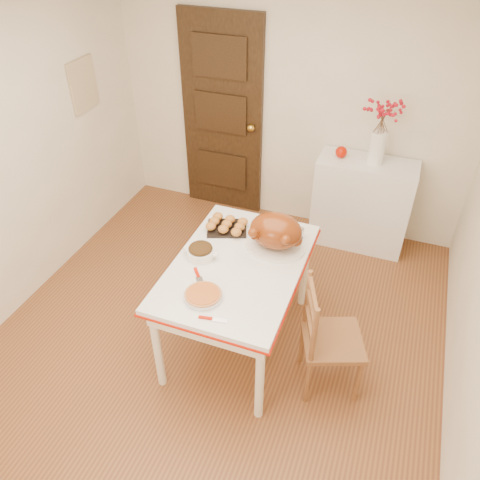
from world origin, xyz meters
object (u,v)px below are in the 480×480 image
at_px(turkey_platter, 276,233).
at_px(pumpkin_pie, 203,295).
at_px(chair_oak, 333,338).
at_px(kitchen_table, 238,304).
at_px(sideboard, 361,204).

xyz_separation_m(turkey_platter, pumpkin_pie, (-0.28, -0.67, -0.12)).
bearing_deg(chair_oak, kitchen_table, 58.81).
bearing_deg(chair_oak, pumpkin_pie, 86.17).
height_order(chair_oak, turkey_platter, turkey_platter).
bearing_deg(sideboard, chair_oak, -87.06).
bearing_deg(sideboard, turkey_platter, -108.72).
bearing_deg(turkey_platter, chair_oak, -41.26).
bearing_deg(pumpkin_pie, turkey_platter, 66.95).
relative_size(kitchen_table, chair_oak, 1.44).
distance_m(kitchen_table, turkey_platter, 0.64).
xyz_separation_m(kitchen_table, turkey_platter, (0.19, 0.27, 0.54)).
distance_m(sideboard, chair_oak, 1.79).
xyz_separation_m(sideboard, chair_oak, (0.09, -1.79, 0.01)).
relative_size(sideboard, pumpkin_pie, 3.58).
relative_size(sideboard, turkey_platter, 2.01).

